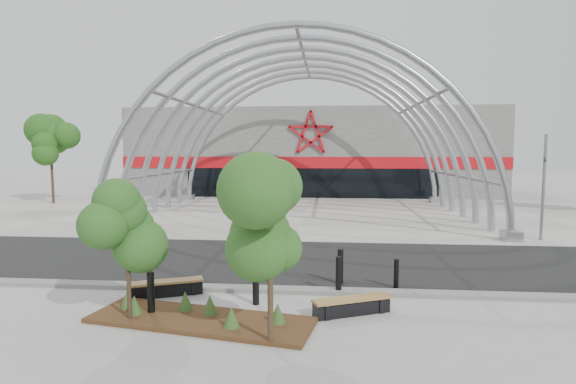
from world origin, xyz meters
TOP-DOWN VIEW (x-y plane):
  - ground at (0.00, 0.00)m, footprint 140.00×140.00m
  - road at (0.00, 3.50)m, footprint 140.00×7.00m
  - forecourt at (0.00, 15.50)m, footprint 60.00×17.00m
  - kerb at (0.00, -0.25)m, footprint 60.00×0.50m
  - arena_building at (0.00, 33.45)m, footprint 34.00×15.24m
  - vault_canopy at (0.00, 15.50)m, footprint 20.80×15.80m
  - planting_bed at (-1.63, -2.75)m, footprint 5.81×2.72m
  - signal_pole at (11.48, 8.37)m, footprint 0.37×0.68m
  - street_tree_0 at (-3.30, -2.94)m, footprint 1.42×1.42m
  - street_tree_1 at (0.33, -3.92)m, footprint 1.59×1.59m
  - bench_0 at (-3.12, -0.90)m, footprint 2.12×1.26m
  - bench_1 at (2.19, -1.92)m, footprint 2.10×1.26m
  - bollard_0 at (-2.93, -2.49)m, footprint 0.18×0.18m
  - bollard_1 at (-0.40, -1.40)m, footprint 0.18×0.18m
  - bollard_2 at (1.89, -0.26)m, footprint 0.18×0.18m
  - bollard_3 at (1.96, 0.67)m, footprint 0.18×0.18m
  - bollard_4 at (3.65, 0.37)m, footprint 0.15×0.15m
  - bg_tree_0 at (-20.00, 20.00)m, footprint 3.00×3.00m

SIDE VIEW (x-z plane):
  - ground at x=0.00m, z-range 0.00..0.00m
  - road at x=0.00m, z-range 0.00..0.02m
  - vault_canopy at x=0.00m, z-range -10.16..10.20m
  - forecourt at x=0.00m, z-range 0.00..0.04m
  - kerb at x=0.00m, z-range 0.00..0.12m
  - planting_bed at x=-1.63m, z-range -0.15..0.44m
  - bench_1 at x=2.19m, z-range -0.01..0.43m
  - bench_0 at x=-3.12m, z-range -0.01..0.44m
  - bollard_4 at x=3.65m, z-range 0.00..0.91m
  - bollard_2 at x=1.89m, z-range 0.00..1.10m
  - bollard_3 at x=1.96m, z-range 0.00..1.12m
  - bollard_0 at x=-2.93m, z-range 0.00..1.14m
  - bollard_1 at x=-0.40m, z-range 0.00..1.15m
  - street_tree_0 at x=-3.30m, z-range 0.71..3.96m
  - signal_pole at x=11.48m, z-range 0.11..5.06m
  - street_tree_1 at x=0.33m, z-range 0.82..4.57m
  - arena_building at x=0.00m, z-range -0.01..7.99m
  - bg_tree_0 at x=-20.00m, z-range 1.41..7.86m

